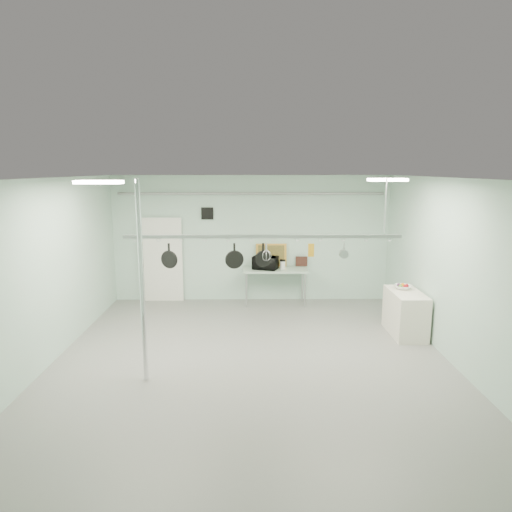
{
  "coord_description": "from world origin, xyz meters",
  "views": [
    {
      "loc": [
        -0.0,
        -7.49,
        3.34
      ],
      "look_at": [
        0.09,
        1.0,
        1.72
      ],
      "focal_mm": 32.0,
      "sensor_mm": 36.0,
      "label": 1
    }
  ],
  "objects_px": {
    "skillet_left": "(169,255)",
    "skillet_mid": "(234,256)",
    "fruit_bowl": "(403,287)",
    "skillet_right": "(263,255)",
    "microwave": "(266,263)",
    "chrome_pole": "(142,283)",
    "prep_table": "(275,271)",
    "pot_rack": "(263,235)",
    "coffee_canister": "(283,265)",
    "side_cabinet": "(405,313)"
  },
  "relations": [
    {
      "from": "pot_rack",
      "to": "skillet_right",
      "type": "xyz_separation_m",
      "value": [
        0.01,
        0.0,
        -0.35
      ]
    },
    {
      "from": "pot_rack",
      "to": "skillet_left",
      "type": "relative_size",
      "value": 11.26
    },
    {
      "from": "skillet_left",
      "to": "skillet_mid",
      "type": "xyz_separation_m",
      "value": [
        1.13,
        0.0,
        -0.01
      ]
    },
    {
      "from": "coffee_canister",
      "to": "pot_rack",
      "type": "bearing_deg",
      "value": -100.13
    },
    {
      "from": "skillet_mid",
      "to": "chrome_pole",
      "type": "bearing_deg",
      "value": -157.49
    },
    {
      "from": "side_cabinet",
      "to": "skillet_right",
      "type": "distance_m",
      "value": 3.45
    },
    {
      "from": "skillet_right",
      "to": "fruit_bowl",
      "type": "bearing_deg",
      "value": 7.02
    },
    {
      "from": "side_cabinet",
      "to": "coffee_canister",
      "type": "xyz_separation_m",
      "value": [
        -2.37,
        2.16,
        0.56
      ]
    },
    {
      "from": "pot_rack",
      "to": "skillet_left",
      "type": "distance_m",
      "value": 1.67
    },
    {
      "from": "skillet_left",
      "to": "skillet_right",
      "type": "height_order",
      "value": "same"
    },
    {
      "from": "side_cabinet",
      "to": "skillet_mid",
      "type": "bearing_deg",
      "value": -162.28
    },
    {
      "from": "microwave",
      "to": "fruit_bowl",
      "type": "relative_size",
      "value": 1.73
    },
    {
      "from": "fruit_bowl",
      "to": "skillet_right",
      "type": "distance_m",
      "value": 3.36
    },
    {
      "from": "pot_rack",
      "to": "coffee_canister",
      "type": "xyz_separation_m",
      "value": [
        0.58,
        3.26,
        -1.22
      ]
    },
    {
      "from": "skillet_mid",
      "to": "coffee_canister",
      "type": "bearing_deg",
      "value": 61.67
    },
    {
      "from": "microwave",
      "to": "coffee_canister",
      "type": "bearing_deg",
      "value": -158.24
    },
    {
      "from": "microwave",
      "to": "skillet_right",
      "type": "distance_m",
      "value": 3.35
    },
    {
      "from": "skillet_left",
      "to": "skillet_mid",
      "type": "bearing_deg",
      "value": 17.92
    },
    {
      "from": "chrome_pole",
      "to": "prep_table",
      "type": "distance_m",
      "value": 4.85
    },
    {
      "from": "side_cabinet",
      "to": "skillet_mid",
      "type": "distance_m",
      "value": 3.88
    },
    {
      "from": "pot_rack",
      "to": "fruit_bowl",
      "type": "distance_m",
      "value": 3.48
    },
    {
      "from": "coffee_canister",
      "to": "prep_table",
      "type": "bearing_deg",
      "value": 167.31
    },
    {
      "from": "fruit_bowl",
      "to": "skillet_left",
      "type": "xyz_separation_m",
      "value": [
        -4.57,
        -1.33,
        0.93
      ]
    },
    {
      "from": "skillet_mid",
      "to": "skillet_right",
      "type": "relative_size",
      "value": 1.09
    },
    {
      "from": "prep_table",
      "to": "skillet_left",
      "type": "distance_m",
      "value": 4.01
    },
    {
      "from": "fruit_bowl",
      "to": "skillet_mid",
      "type": "distance_m",
      "value": 3.8
    },
    {
      "from": "prep_table",
      "to": "skillet_left",
      "type": "bearing_deg",
      "value": -121.56
    },
    {
      "from": "coffee_canister",
      "to": "skillet_mid",
      "type": "relative_size",
      "value": 0.44
    },
    {
      "from": "prep_table",
      "to": "coffee_canister",
      "type": "xyz_separation_m",
      "value": [
        0.18,
        -0.04,
        0.17
      ]
    },
    {
      "from": "fruit_bowl",
      "to": "skillet_right",
      "type": "height_order",
      "value": "skillet_right"
    },
    {
      "from": "chrome_pole",
      "to": "fruit_bowl",
      "type": "height_order",
      "value": "chrome_pole"
    },
    {
      "from": "prep_table",
      "to": "chrome_pole",
      "type": "bearing_deg",
      "value": -118.71
    },
    {
      "from": "skillet_right",
      "to": "skillet_mid",
      "type": "bearing_deg",
      "value": 162.68
    },
    {
      "from": "skillet_mid",
      "to": "side_cabinet",
      "type": "bearing_deg",
      "value": 7.64
    },
    {
      "from": "skillet_left",
      "to": "skillet_right",
      "type": "relative_size",
      "value": 1.03
    },
    {
      "from": "microwave",
      "to": "pot_rack",
      "type": "bearing_deg",
      "value": 107.83
    },
    {
      "from": "side_cabinet",
      "to": "coffee_canister",
      "type": "relative_size",
      "value": 5.99
    },
    {
      "from": "skillet_right",
      "to": "microwave",
      "type": "bearing_deg",
      "value": 70.03
    },
    {
      "from": "skillet_left",
      "to": "skillet_right",
      "type": "distance_m",
      "value": 1.63
    },
    {
      "from": "coffee_canister",
      "to": "skillet_mid",
      "type": "bearing_deg",
      "value": -108.25
    },
    {
      "from": "chrome_pole",
      "to": "prep_table",
      "type": "height_order",
      "value": "chrome_pole"
    },
    {
      "from": "prep_table",
      "to": "skillet_left",
      "type": "xyz_separation_m",
      "value": [
        -2.03,
        -3.3,
        1.04
      ]
    },
    {
      "from": "prep_table",
      "to": "fruit_bowl",
      "type": "xyz_separation_m",
      "value": [
        2.54,
        -1.97,
        0.11
      ]
    },
    {
      "from": "microwave",
      "to": "fruit_bowl",
      "type": "bearing_deg",
      "value": 166.01
    },
    {
      "from": "pot_rack",
      "to": "microwave",
      "type": "distance_m",
      "value": 3.46
    },
    {
      "from": "coffee_canister",
      "to": "fruit_bowl",
      "type": "height_order",
      "value": "coffee_canister"
    },
    {
      "from": "chrome_pole",
      "to": "skillet_left",
      "type": "relative_size",
      "value": 7.51
    },
    {
      "from": "pot_rack",
      "to": "skillet_left",
      "type": "height_order",
      "value": "pot_rack"
    },
    {
      "from": "side_cabinet",
      "to": "skillet_left",
      "type": "height_order",
      "value": "skillet_left"
    },
    {
      "from": "pot_rack",
      "to": "skillet_right",
      "type": "relative_size",
      "value": 11.63
    }
  ]
}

